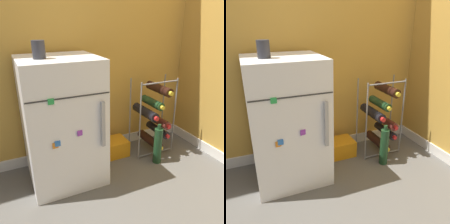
% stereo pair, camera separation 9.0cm
% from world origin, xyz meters
% --- Properties ---
extents(ground_plane, '(14.00, 14.00, 0.00)m').
position_xyz_m(ground_plane, '(0.00, 0.00, 0.00)').
color(ground_plane, '#56544F').
extents(wall_back, '(6.69, 0.07, 2.50)m').
position_xyz_m(wall_back, '(0.00, 0.71, 1.24)').
color(wall_back, '#BC8C38').
rests_on(wall_back, ground_plane).
extents(mini_fridge, '(0.53, 0.52, 0.93)m').
position_xyz_m(mini_fridge, '(-0.42, 0.39, 0.46)').
color(mini_fridge, white).
rests_on(mini_fridge, ground_plane).
extents(wine_rack, '(0.37, 0.33, 0.69)m').
position_xyz_m(wine_rack, '(0.40, 0.43, 0.35)').
color(wine_rack, slate).
rests_on(wine_rack, ground_plane).
extents(soda_box, '(0.29, 0.20, 0.14)m').
position_xyz_m(soda_box, '(0.02, 0.52, 0.07)').
color(soda_box, orange).
rests_on(soda_box, ground_plane).
extents(fridge_top_cup, '(0.08, 0.08, 0.11)m').
position_xyz_m(fridge_top_cup, '(-0.54, 0.36, 0.98)').
color(fridge_top_cup, '#28282D').
rests_on(fridge_top_cup, mini_fridge).
extents(loose_bottle_floor, '(0.07, 0.07, 0.36)m').
position_xyz_m(loose_bottle_floor, '(0.33, 0.25, 0.16)').
color(loose_bottle_floor, '#19381E').
rests_on(loose_bottle_floor, ground_plane).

